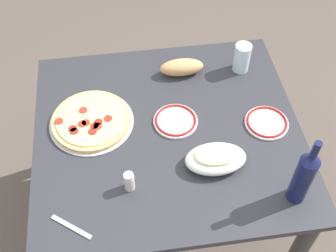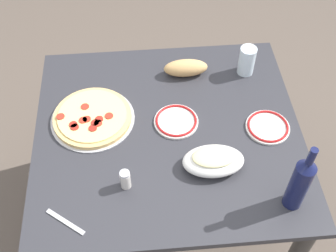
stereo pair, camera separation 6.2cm
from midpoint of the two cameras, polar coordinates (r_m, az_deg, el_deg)
The scene contains 11 objects.
ground_plane at distance 2.44m, azimuth -0.75°, elevation -11.63°, with size 8.00×8.00×0.00m, color brown.
dining_table at distance 1.90m, azimuth -0.94°, elevation -2.95°, with size 1.11×1.03×0.75m.
pepperoni_pizza at distance 1.85m, azimuth -11.01°, elevation 0.67°, with size 0.36×0.36×0.03m.
baked_pasta_dish at distance 1.68m, azimuth 5.24°, elevation -4.23°, with size 0.24×0.15×0.08m.
wine_bottle at distance 1.58m, azimuth 16.35°, elevation -6.41°, with size 0.07×0.07×0.33m.
water_glass at distance 2.03m, azimuth 8.84°, elevation 8.86°, with size 0.08×0.08×0.14m, color silver.
side_plate_near at distance 1.83m, azimuth 0.03°, elevation 0.68°, with size 0.19×0.19×0.02m.
side_plate_far at distance 1.86m, azimuth 11.93°, elevation 0.43°, with size 0.18×0.18×0.02m.
bread_loaf at distance 2.01m, azimuth 0.90°, elevation 7.71°, with size 0.20×0.08×0.08m, color tan.
spice_shaker at distance 1.62m, azimuth -6.23°, elevation -7.28°, with size 0.04×0.04×0.09m.
fork_left at distance 1.61m, azimuth -13.72°, elevation -12.81°, with size 0.17×0.02×0.01m, color #B7B7BC.
Camera 1 is at (0.16, 1.11, 2.16)m, focal length 46.30 mm.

